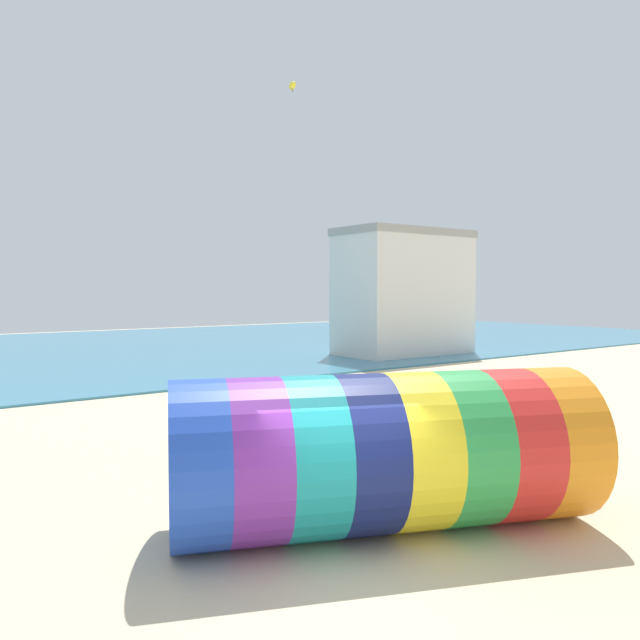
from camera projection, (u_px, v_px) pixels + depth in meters
name	position (u px, v px, depth m)	size (l,w,h in m)	color
ground_plane	(351.00, 564.00, 10.02)	(120.00, 120.00, 0.00)	beige
giant_inflatable_tube	(385.00, 452.00, 11.40)	(8.18, 5.57, 2.88)	blue
kite_handler	(582.00, 452.00, 13.43)	(0.38, 0.42, 1.74)	#383D56
kite_yellow_parafoil	(292.00, 86.00, 25.03)	(0.54, 0.78, 0.37)	yellow
bystander_mid_beach	(199.00, 430.00, 15.70)	(0.39, 0.42, 1.67)	#383D56
promenade_building	(404.00, 292.00, 41.41)	(8.97, 4.86, 8.33)	silver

